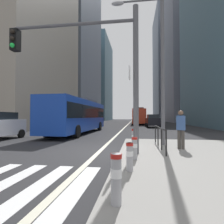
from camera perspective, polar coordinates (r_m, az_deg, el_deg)
The scene contains 22 objects.
ground_plane at distance 28.12m, azimuth 4.24°, elevation -4.76°, with size 160.00×160.00×0.00m, color #28282B.
crosswalk_stripes at distance 5.10m, azimuth -26.36°, elevation -19.86°, with size 8.55×3.20×0.01m.
lane_centre_line at distance 38.09m, azimuth 5.15°, elevation -3.88°, with size 0.20×80.00×0.01m, color beige.
office_tower_left_mid at distance 55.84m, azimuth -12.17°, elevation 20.58°, with size 11.61×22.55×45.08m, color slate.
office_tower_left_far at distance 80.69m, azimuth -5.21°, elevation 9.89°, with size 12.14×22.50×34.95m, color slate.
office_tower_right_mid at distance 62.88m, azimuth 22.32°, elevation 16.33°, with size 11.68×22.12×41.41m, color slate.
office_tower_right_far at distance 90.54m, azimuth 17.66°, elevation 13.78°, with size 12.64×25.47×50.60m, color slate.
city_bus_blue_oncoming at distance 17.68m, azimuth -10.51°, elevation -0.75°, with size 2.90×11.78×3.40m.
city_bus_red_receding at distance 38.19m, azimuth 8.55°, elevation -1.12°, with size 2.73×11.30×3.40m.
city_bus_red_distant at distance 56.58m, azimuth 8.09°, elevation -1.22°, with size 2.79×11.48×3.40m.
car_oncoming_mid at distance 37.04m, azimuth -5.98°, elevation -2.43°, with size 2.10×4.04×1.94m.
car_receding_near at distance 28.07m, azimuth 12.79°, elevation -2.71°, with size 2.12×4.64×1.94m.
car_receding_far at distance 65.78m, azimuth 8.99°, elevation -1.98°, with size 2.20×4.34×1.94m.
car_oncoming_far at distance 28.24m, azimuth -11.07°, elevation -2.72°, with size 2.06×4.29×1.94m.
traffic_signal_gantry at distance 7.84m, azimuth -6.59°, elevation 16.80°, with size 5.59×0.65×6.00m.
street_lamp_post at distance 10.47m, azimuth 15.79°, elevation 19.02°, with size 5.50×0.32×8.00m.
bollard_front at distance 3.20m, azimuth 1.35°, elevation -19.75°, with size 0.20×0.20×0.85m.
bollard_left at distance 5.03m, azimuth 5.65°, elevation -13.52°, with size 0.20×0.20×0.76m.
bollard_right at distance 6.33m, azimuth 7.19°, elevation -10.99°, with size 0.20×0.20×0.77m.
bollard_back at distance 8.14m, azimuth 6.96°, elevation -8.26°, with size 0.20×0.20×0.92m.
pedestrian_railing at distance 8.88m, azimuth 14.92°, elevation -6.36°, with size 0.06×3.82×0.98m.
pedestrian_waiting at distance 8.80m, azimuth 21.09°, elevation -4.59°, with size 0.43×0.34×1.76m.
Camera 1 is at (1.69, -8.02, 1.63)m, focal length 28.71 mm.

